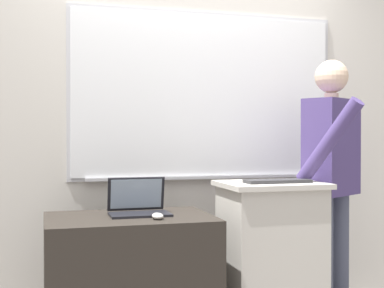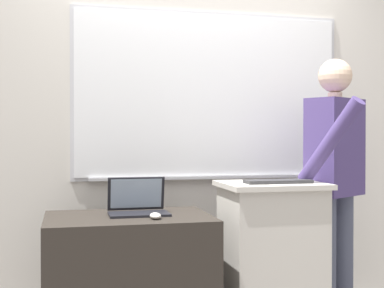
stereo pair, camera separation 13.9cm
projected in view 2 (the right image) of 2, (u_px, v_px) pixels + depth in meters
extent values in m
cube|color=beige|center=(180.00, 106.00, 3.75)|extent=(6.40, 0.12, 2.82)
cube|color=#B7B7BC|center=(209.00, 96.00, 3.73)|extent=(1.90, 0.02, 1.17)
cube|color=white|center=(210.00, 96.00, 3.72)|extent=(1.85, 0.02, 1.12)
cube|color=#B7B7BC|center=(210.00, 177.00, 3.72)|extent=(1.67, 0.04, 0.02)
cube|color=#BCB7AD|center=(271.00, 262.00, 3.18)|extent=(0.55, 0.45, 0.89)
cube|color=#BCB7AD|center=(272.00, 185.00, 3.17)|extent=(0.60, 0.49, 0.03)
cube|color=#28231E|center=(129.00, 282.00, 3.00)|extent=(0.92, 0.64, 0.75)
cylinder|color=#474C60|center=(326.00, 262.00, 3.34)|extent=(0.13, 0.13, 0.82)
cylinder|color=#474C60|center=(343.00, 257.00, 3.49)|extent=(0.13, 0.13, 0.82)
cube|color=#473870|center=(335.00, 147.00, 3.41)|extent=(0.44, 0.38, 0.62)
cylinder|color=beige|center=(335.00, 96.00, 3.40)|extent=(0.09, 0.09, 0.04)
sphere|color=beige|center=(335.00, 76.00, 3.40)|extent=(0.21, 0.21, 0.21)
cylinder|color=#473870|center=(330.00, 142.00, 3.08)|extent=(0.29, 0.41, 0.51)
cylinder|color=#473870|center=(352.00, 150.00, 3.56)|extent=(0.08, 0.08, 0.59)
cube|color=black|center=(139.00, 214.00, 3.01)|extent=(0.34, 0.20, 0.01)
cube|color=black|center=(136.00, 194.00, 3.13)|extent=(0.33, 0.05, 0.20)
cube|color=#8C9EB2|center=(136.00, 193.00, 3.12)|extent=(0.30, 0.04, 0.17)
cube|color=#2D2D30|center=(278.00, 182.00, 3.12)|extent=(0.39, 0.13, 0.02)
ellipsoid|color=silver|center=(155.00, 216.00, 2.88)|extent=(0.06, 0.10, 0.03)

